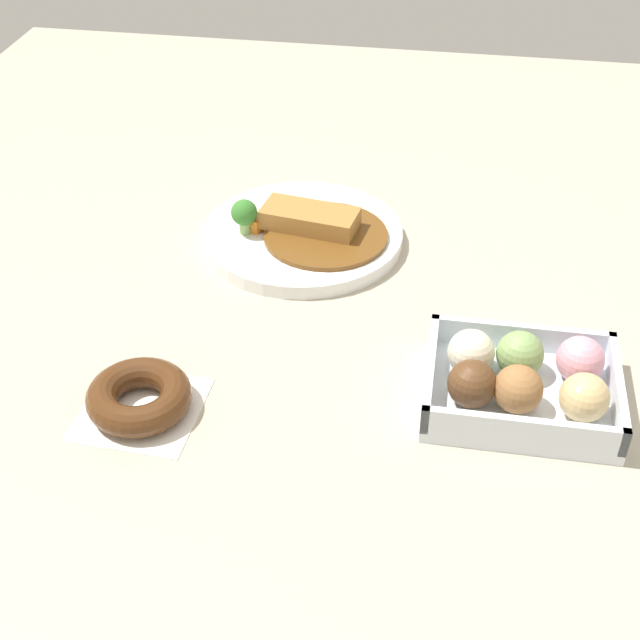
% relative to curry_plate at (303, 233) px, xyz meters
% --- Properties ---
extents(ground_plane, '(1.60, 1.60, 0.00)m').
position_rel_curry_plate_xyz_m(ground_plane, '(0.13, -0.11, -0.01)').
color(ground_plane, '#B2A893').
extents(curry_plate, '(0.25, 0.25, 0.06)m').
position_rel_curry_plate_xyz_m(curry_plate, '(0.00, 0.00, 0.00)').
color(curry_plate, white).
rests_on(curry_plate, ground_plane).
extents(donut_box, '(0.19, 0.15, 0.06)m').
position_rel_curry_plate_xyz_m(donut_box, '(0.27, -0.25, 0.01)').
color(donut_box, silver).
rests_on(donut_box, ground_plane).
extents(chocolate_ring_donut, '(0.12, 0.12, 0.03)m').
position_rel_curry_plate_xyz_m(chocolate_ring_donut, '(-0.10, -0.33, 0.00)').
color(chocolate_ring_donut, white).
rests_on(chocolate_ring_donut, ground_plane).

